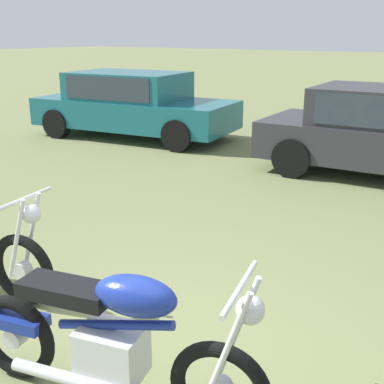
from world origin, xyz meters
name	(u,v)px	position (x,y,z in m)	size (l,w,h in m)	color
motorcycle_blue	(112,339)	(0.09, -0.15, 0.48)	(2.03, 0.84, 1.02)	black
car_teal	(132,101)	(-5.46, 6.44, 0.80)	(4.66, 2.40, 1.43)	#19606B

